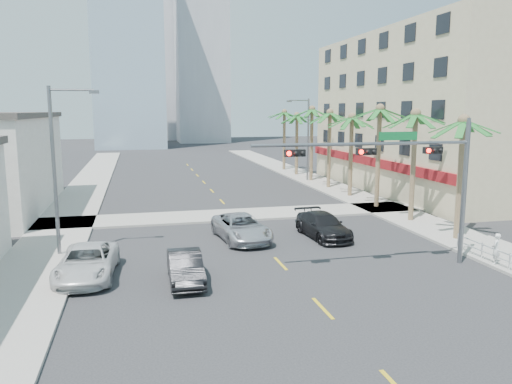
# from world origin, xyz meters

# --- Properties ---
(ground) EXTENTS (260.00, 260.00, 0.00)m
(ground) POSITION_xyz_m (0.00, 0.00, 0.00)
(ground) COLOR #262628
(ground) RESTS_ON ground
(sidewalk_right) EXTENTS (4.00, 120.00, 0.15)m
(sidewalk_right) POSITION_xyz_m (12.00, 20.00, 0.07)
(sidewalk_right) COLOR gray
(sidewalk_right) RESTS_ON ground
(sidewalk_left) EXTENTS (4.00, 120.00, 0.15)m
(sidewalk_left) POSITION_xyz_m (-12.00, 20.00, 0.07)
(sidewalk_left) COLOR gray
(sidewalk_left) RESTS_ON ground
(sidewalk_cross) EXTENTS (80.00, 4.00, 0.15)m
(sidewalk_cross) POSITION_xyz_m (0.00, 22.00, 0.07)
(sidewalk_cross) COLOR gray
(sidewalk_cross) RESTS_ON ground
(building_right) EXTENTS (15.25, 28.00, 15.00)m
(building_right) POSITION_xyz_m (21.99, 30.00, 7.50)
(building_right) COLOR #C0AF87
(building_right) RESTS_ON ground
(tower_far_left) EXTENTS (14.00, 14.00, 48.00)m
(tower_far_left) POSITION_xyz_m (-8.00, 95.00, 24.00)
(tower_far_left) COLOR #99B2C6
(tower_far_left) RESTS_ON ground
(tower_far_right) EXTENTS (12.00, 12.00, 60.00)m
(tower_far_right) POSITION_xyz_m (9.00, 110.00, 30.00)
(tower_far_right) COLOR #ADADB2
(tower_far_right) RESTS_ON ground
(tower_far_center) EXTENTS (16.00, 16.00, 42.00)m
(tower_far_center) POSITION_xyz_m (-3.00, 125.00, 21.00)
(tower_far_center) COLOR #ADADB2
(tower_far_center) RESTS_ON ground
(traffic_signal_mast) EXTENTS (11.12, 0.54, 7.20)m
(traffic_signal_mast) POSITION_xyz_m (5.78, 7.95, 5.06)
(traffic_signal_mast) COLOR slate
(traffic_signal_mast) RESTS_ON ground
(palm_tree_0) EXTENTS (4.80, 4.80, 7.80)m
(palm_tree_0) POSITION_xyz_m (11.60, 12.00, 7.08)
(palm_tree_0) COLOR brown
(palm_tree_0) RESTS_ON ground
(palm_tree_1) EXTENTS (4.80, 4.80, 8.16)m
(palm_tree_1) POSITION_xyz_m (11.60, 17.20, 7.43)
(palm_tree_1) COLOR brown
(palm_tree_1) RESTS_ON ground
(palm_tree_2) EXTENTS (4.80, 4.80, 8.52)m
(palm_tree_2) POSITION_xyz_m (11.60, 22.40, 7.78)
(palm_tree_2) COLOR brown
(palm_tree_2) RESTS_ON ground
(palm_tree_3) EXTENTS (4.80, 4.80, 7.80)m
(palm_tree_3) POSITION_xyz_m (11.60, 27.60, 7.08)
(palm_tree_3) COLOR brown
(palm_tree_3) RESTS_ON ground
(palm_tree_4) EXTENTS (4.80, 4.80, 8.16)m
(palm_tree_4) POSITION_xyz_m (11.60, 32.80, 7.43)
(palm_tree_4) COLOR brown
(palm_tree_4) RESTS_ON ground
(palm_tree_5) EXTENTS (4.80, 4.80, 8.52)m
(palm_tree_5) POSITION_xyz_m (11.60, 38.00, 7.78)
(palm_tree_5) COLOR brown
(palm_tree_5) RESTS_ON ground
(palm_tree_6) EXTENTS (4.80, 4.80, 7.80)m
(palm_tree_6) POSITION_xyz_m (11.60, 43.20, 7.08)
(palm_tree_6) COLOR brown
(palm_tree_6) RESTS_ON ground
(palm_tree_7) EXTENTS (4.80, 4.80, 8.16)m
(palm_tree_7) POSITION_xyz_m (11.60, 48.40, 7.43)
(palm_tree_7) COLOR brown
(palm_tree_7) RESTS_ON ground
(streetlight_left) EXTENTS (2.55, 0.25, 9.00)m
(streetlight_left) POSITION_xyz_m (-11.00, 14.00, 5.06)
(streetlight_left) COLOR slate
(streetlight_left) RESTS_ON ground
(streetlight_right) EXTENTS (2.55, 0.25, 9.00)m
(streetlight_right) POSITION_xyz_m (11.00, 38.00, 5.06)
(streetlight_right) COLOR slate
(streetlight_right) RESTS_ON ground
(guardrail) EXTENTS (0.08, 8.08, 1.00)m
(guardrail) POSITION_xyz_m (10.30, 6.00, 0.67)
(guardrail) COLOR silver
(guardrail) RESTS_ON ground
(car_parked_far) EXTENTS (2.85, 5.58, 1.51)m
(car_parked_far) POSITION_xyz_m (-9.40, 9.99, 0.75)
(car_parked_far) COLOR silver
(car_parked_far) RESTS_ON ground
(car_lane_left) EXTENTS (1.52, 4.27, 1.40)m
(car_lane_left) POSITION_xyz_m (-5.00, 8.34, 0.70)
(car_lane_left) COLOR black
(car_lane_left) RESTS_ON ground
(car_lane_center) EXTENTS (3.16, 5.83, 1.55)m
(car_lane_center) POSITION_xyz_m (-1.00, 15.07, 0.78)
(car_lane_center) COLOR silver
(car_lane_center) RESTS_ON ground
(car_lane_right) EXTENTS (2.47, 5.30, 1.50)m
(car_lane_right) POSITION_xyz_m (4.04, 14.56, 0.75)
(car_lane_right) COLOR black
(car_lane_right) RESTS_ON ground
(pedestrian) EXTENTS (0.68, 0.65, 1.57)m
(pedestrian) POSITION_xyz_m (10.30, 7.00, 0.94)
(pedestrian) COLOR white
(pedestrian) RESTS_ON sidewalk_right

